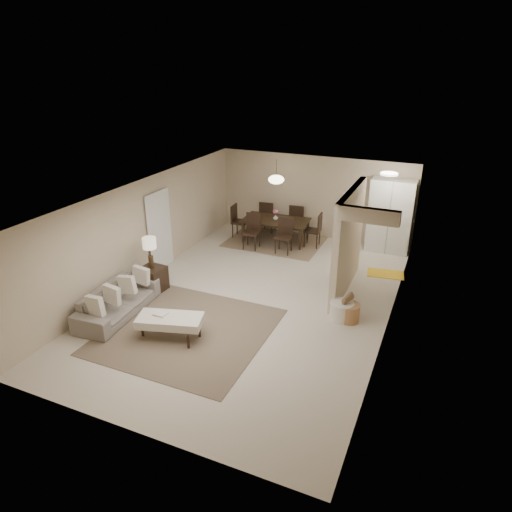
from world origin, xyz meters
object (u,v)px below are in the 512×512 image
at_px(pantry_cabinet, 390,216).
at_px(wicker_basket, 349,312).
at_px(ottoman_bench, 170,321).
at_px(side_table, 153,279).
at_px(sofa, 118,301).
at_px(dining_table, 275,231).
at_px(round_pouf, 342,311).

distance_m(pantry_cabinet, wicker_basket, 4.33).
height_order(pantry_cabinet, ottoman_bench, pantry_cabinet).
bearing_deg(wicker_basket, pantry_cabinet, 88.11).
bearing_deg(wicker_basket, side_table, -173.71).
relative_size(sofa, dining_table, 1.09).
bearing_deg(pantry_cabinet, side_table, -135.01).
bearing_deg(dining_table, pantry_cabinet, 7.13).
height_order(pantry_cabinet, dining_table, pantry_cabinet).
relative_size(round_pouf, wicker_basket, 1.12).
xyz_separation_m(ottoman_bench, wicker_basket, (3.12, 2.03, -0.17)).
relative_size(sofa, wicker_basket, 4.69).
height_order(ottoman_bench, dining_table, dining_table).
bearing_deg(round_pouf, sofa, -159.10).
xyz_separation_m(side_table, round_pouf, (4.46, 0.50, -0.10)).
bearing_deg(ottoman_bench, side_table, 117.96).
relative_size(ottoman_bench, wicker_basket, 3.05).
distance_m(ottoman_bench, wicker_basket, 3.73).
relative_size(round_pouf, dining_table, 0.26).
bearing_deg(ottoman_bench, round_pouf, 17.86).
height_order(sofa, side_table, sofa).
bearing_deg(sofa, pantry_cabinet, -43.09).
height_order(ottoman_bench, side_table, side_table).
bearing_deg(sofa, wicker_basket, -73.92).
height_order(ottoman_bench, round_pouf, ottoman_bench).
distance_m(pantry_cabinet, round_pouf, 4.34).
bearing_deg(side_table, wicker_basket, 6.29).
relative_size(sofa, round_pouf, 4.19).
bearing_deg(dining_table, ottoman_bench, -93.86).
height_order(sofa, wicker_basket, sofa).
distance_m(ottoman_bench, round_pouf, 3.60).
bearing_deg(side_table, sofa, -92.34).
height_order(wicker_basket, dining_table, dining_table).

